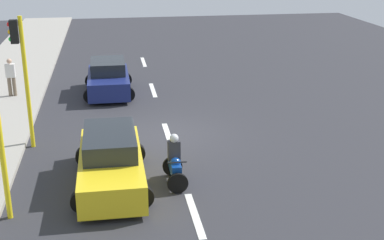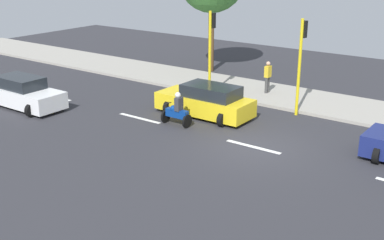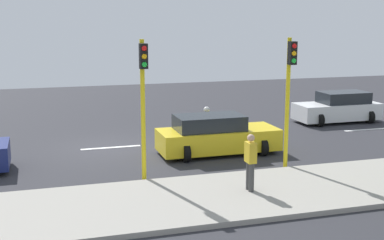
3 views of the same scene
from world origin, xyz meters
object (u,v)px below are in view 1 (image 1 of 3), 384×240
(car_dark_blue, at_px, (108,79))
(pedestrian_by_tree, at_px, (11,76))
(car_yellow_cab, at_px, (111,161))
(traffic_light_corner, at_px, (22,64))
(motorcycle, at_px, (175,163))

(car_dark_blue, xyz_separation_m, pedestrian_by_tree, (4.26, 0.17, 0.35))
(car_dark_blue, bearing_deg, car_yellow_cab, 89.71)
(traffic_light_corner, bearing_deg, car_dark_blue, -114.26)
(motorcycle, bearing_deg, car_dark_blue, -79.67)
(car_dark_blue, height_order, car_yellow_cab, same)
(car_yellow_cab, height_order, pedestrian_by_tree, pedestrian_by_tree)
(car_yellow_cab, height_order, motorcycle, motorcycle)
(car_yellow_cab, distance_m, pedestrian_by_tree, 10.28)
(traffic_light_corner, bearing_deg, car_yellow_cab, 129.25)
(car_yellow_cab, bearing_deg, traffic_light_corner, -50.75)
(motorcycle, height_order, traffic_light_corner, traffic_light_corner)
(car_yellow_cab, distance_m, motorcycle, 1.86)
(pedestrian_by_tree, distance_m, traffic_light_corner, 6.47)
(traffic_light_corner, bearing_deg, pedestrian_by_tree, -76.22)
(car_dark_blue, bearing_deg, pedestrian_by_tree, 2.24)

